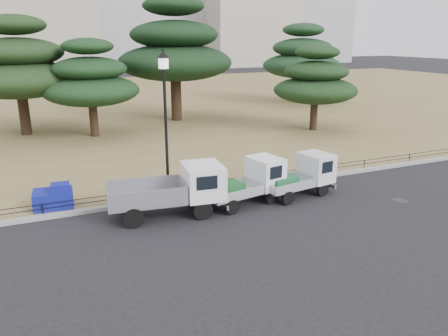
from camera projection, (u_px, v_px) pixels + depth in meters
name	position (u px, v px, depth m)	size (l,w,h in m)	color
ground	(245.00, 215.00, 16.49)	(220.00, 220.00, 0.00)	black
lawn	(110.00, 104.00, 43.35)	(120.00, 56.00, 0.15)	olive
curb	(218.00, 191.00, 18.75)	(120.00, 0.25, 0.16)	gray
truck_large	(173.00, 189.00, 16.24)	(4.43, 2.13, 1.86)	black
truck_kei_front	(249.00, 182.00, 17.51)	(3.51, 1.98, 1.75)	black
truck_kei_rear	(302.00, 176.00, 18.40)	(3.39, 1.82, 1.69)	black
street_lamp	(165.00, 101.00, 17.06)	(0.52, 0.52, 5.78)	black
pipe_fence	(217.00, 183.00, 18.78)	(38.00, 0.04, 0.40)	black
tarp_pile	(54.00, 198.00, 16.76)	(1.52, 1.17, 0.96)	navy
manhole	(400.00, 201.00, 17.92)	(0.60, 0.60, 0.01)	#2D2D30
pine_west_near	(18.00, 67.00, 28.09)	(7.68, 7.68, 7.68)	black
pine_center_left	(90.00, 81.00, 27.86)	(6.15, 6.15, 6.25)	black
pine_center_right	(175.00, 50.00, 32.95)	(8.69, 8.69, 9.22)	black
pine_east_near	(316.00, 82.00, 29.89)	(5.74, 5.74, 5.80)	black
pine_east_far	(302.00, 58.00, 42.10)	(7.53, 7.53, 7.56)	black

